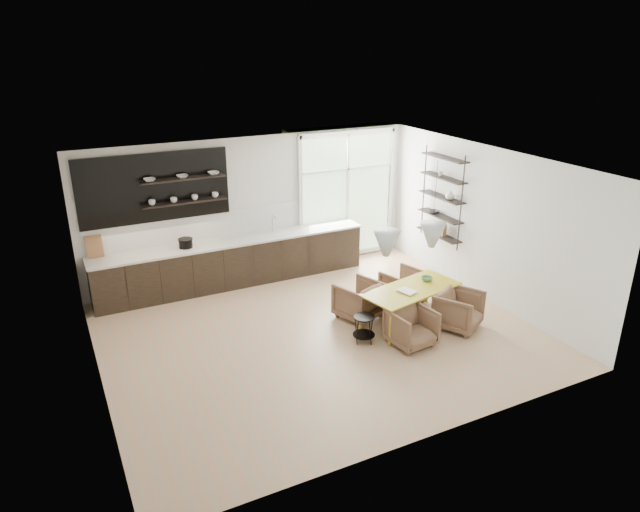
# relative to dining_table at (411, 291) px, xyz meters

# --- Properties ---
(room) EXTENTS (7.02, 6.01, 2.91)m
(room) POSITION_rel_dining_table_xyz_m (-1.05, 1.42, 0.86)
(room) COLOR tan
(room) RESTS_ON ground
(kitchen_run) EXTENTS (5.54, 0.69, 2.75)m
(kitchen_run) POSITION_rel_dining_table_xyz_m (-2.32, 3.01, -0.01)
(kitchen_run) COLOR black
(kitchen_run) RESTS_ON ground
(right_shelving) EXTENTS (0.26, 1.22, 1.90)m
(right_shelving) POSITION_rel_dining_table_xyz_m (1.73, 1.49, 1.05)
(right_shelving) COLOR black
(right_shelving) RESTS_ON ground
(dining_table) EXTENTS (1.90, 1.15, 0.65)m
(dining_table) POSITION_rel_dining_table_xyz_m (0.00, 0.00, 0.00)
(dining_table) COLOR gold
(dining_table) RESTS_ON ground
(armchair_back_left) EXTENTS (0.92, 0.93, 0.67)m
(armchair_back_left) POSITION_rel_dining_table_xyz_m (-0.71, 0.57, -0.27)
(armchair_back_left) COLOR brown
(armchair_back_left) RESTS_ON ground
(armchair_back_right) EXTENTS (0.86, 0.87, 0.64)m
(armchair_back_right) POSITION_rel_dining_table_xyz_m (0.34, 0.73, -0.28)
(armchair_back_right) COLOR brown
(armchair_back_right) RESTS_ON ground
(armchair_front_left) EXTENTS (0.74, 0.75, 0.63)m
(armchair_front_left) POSITION_rel_dining_table_xyz_m (-0.44, -0.66, -0.29)
(armchair_front_left) COLOR brown
(armchair_front_left) RESTS_ON ground
(armchair_front_right) EXTENTS (0.98, 0.99, 0.67)m
(armchair_front_right) POSITION_rel_dining_table_xyz_m (0.62, -0.54, -0.27)
(armchair_front_right) COLOR brown
(armchair_front_right) RESTS_ON ground
(wire_stool) EXTENTS (0.37, 0.37, 0.47)m
(wire_stool) POSITION_rel_dining_table_xyz_m (-1.08, -0.24, -0.30)
(wire_stool) COLOR black
(wire_stool) RESTS_ON ground
(table_book) EXTENTS (0.30, 0.35, 0.03)m
(table_book) POSITION_rel_dining_table_xyz_m (-0.26, -0.11, 0.06)
(table_book) COLOR white
(table_book) RESTS_ON dining_table
(table_bowl) EXTENTS (0.28, 0.28, 0.06)m
(table_bowl) POSITION_rel_dining_table_xyz_m (0.45, 0.16, 0.08)
(table_bowl) COLOR #4D7E53
(table_bowl) RESTS_ON dining_table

